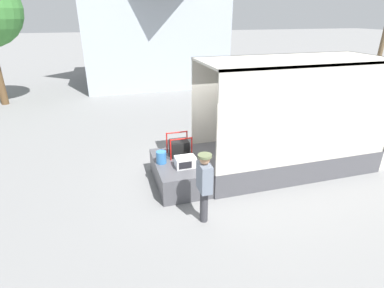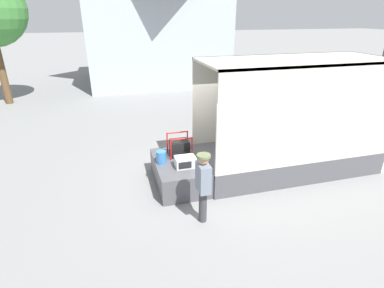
{
  "view_description": "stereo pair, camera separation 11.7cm",
  "coord_description": "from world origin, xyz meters",
  "px_view_note": "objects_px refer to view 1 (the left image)",
  "views": [
    {
      "loc": [
        -2.35,
        -7.02,
        4.32
      ],
      "look_at": [
        -0.35,
        -0.2,
        1.23
      ],
      "focal_mm": 28.0,
      "sensor_mm": 36.0,
      "label": 1
    },
    {
      "loc": [
        -2.23,
        -7.05,
        4.32
      ],
      "look_at": [
        -0.35,
        -0.2,
        1.23
      ],
      "focal_mm": 28.0,
      "sensor_mm": 36.0,
      "label": 2
    }
  ],
  "objects_px": {
    "box_truck": "(339,130)",
    "orange_bucket": "(161,157)",
    "worker_person": "(204,182)",
    "microwave": "(185,162)",
    "portable_generator": "(180,147)"
  },
  "relations": [
    {
      "from": "box_truck",
      "to": "worker_person",
      "type": "relative_size",
      "value": 4.4
    },
    {
      "from": "microwave",
      "to": "orange_bucket",
      "type": "height_order",
      "value": "orange_bucket"
    },
    {
      "from": "portable_generator",
      "to": "orange_bucket",
      "type": "relative_size",
      "value": 1.9
    },
    {
      "from": "portable_generator",
      "to": "worker_person",
      "type": "xyz_separation_m",
      "value": [
        0.01,
        -2.13,
        0.11
      ]
    },
    {
      "from": "box_truck",
      "to": "portable_generator",
      "type": "xyz_separation_m",
      "value": [
        -4.98,
        0.37,
        -0.11
      ]
    },
    {
      "from": "box_truck",
      "to": "microwave",
      "type": "relative_size",
      "value": 13.91
    },
    {
      "from": "box_truck",
      "to": "orange_bucket",
      "type": "height_order",
      "value": "box_truck"
    },
    {
      "from": "worker_person",
      "to": "portable_generator",
      "type": "bearing_deg",
      "value": 90.21
    },
    {
      "from": "microwave",
      "to": "worker_person",
      "type": "distance_m",
      "value": 1.42
    },
    {
      "from": "orange_bucket",
      "to": "worker_person",
      "type": "bearing_deg",
      "value": -71.48
    },
    {
      "from": "microwave",
      "to": "orange_bucket",
      "type": "distance_m",
      "value": 0.68
    },
    {
      "from": "box_truck",
      "to": "microwave",
      "type": "height_order",
      "value": "box_truck"
    },
    {
      "from": "portable_generator",
      "to": "orange_bucket",
      "type": "distance_m",
      "value": 0.69
    },
    {
      "from": "microwave",
      "to": "portable_generator",
      "type": "distance_m",
      "value": 0.73
    },
    {
      "from": "box_truck",
      "to": "orange_bucket",
      "type": "xyz_separation_m",
      "value": [
        -5.57,
        0.03,
        -0.17
      ]
    }
  ]
}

